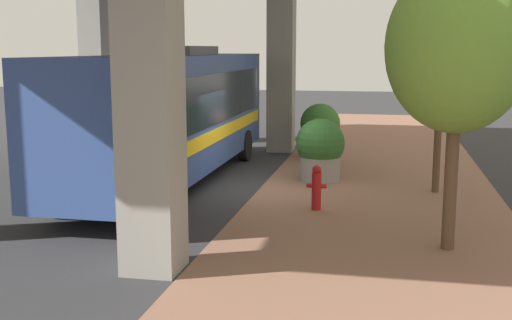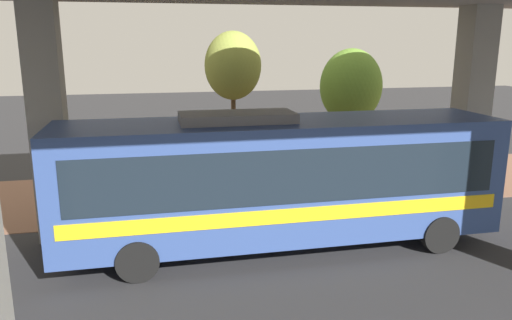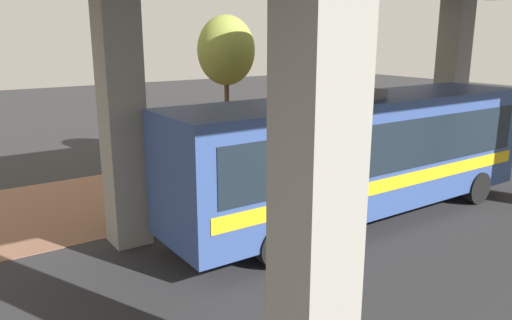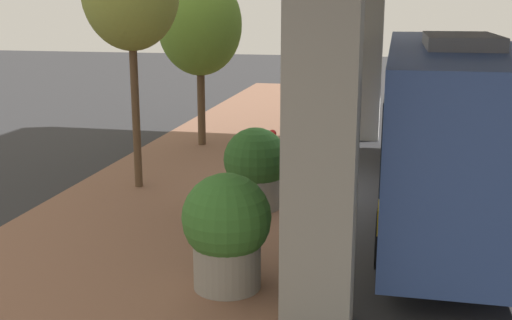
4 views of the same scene
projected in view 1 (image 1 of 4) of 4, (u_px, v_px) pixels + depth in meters
The scene contains 8 objects.
ground_plane at pixel (260, 189), 16.68m from camera, with size 80.00×80.00×0.00m, color #2D2D30.
sidewalk_strip at pixel (377, 194), 16.09m from camera, with size 6.00×40.00×0.02m.
bus at pixel (172, 109), 17.29m from camera, with size 2.68×11.42×3.69m.
fire_hydrant at pixel (317, 188), 14.43m from camera, with size 0.45×0.22×1.04m.
planter_front at pixel (320, 129), 21.59m from camera, with size 1.35×1.35×1.81m.
planter_middle at pixel (320, 149), 17.66m from camera, with size 1.35×1.35×1.73m.
street_tree_near at pixel (444, 13), 15.53m from camera, with size 2.17×2.17×5.80m.
street_tree_far at pixel (458, 48), 11.06m from camera, with size 2.50×2.50×5.14m.
Camera 1 is at (-3.18, 15.99, 3.61)m, focal length 45.00 mm.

